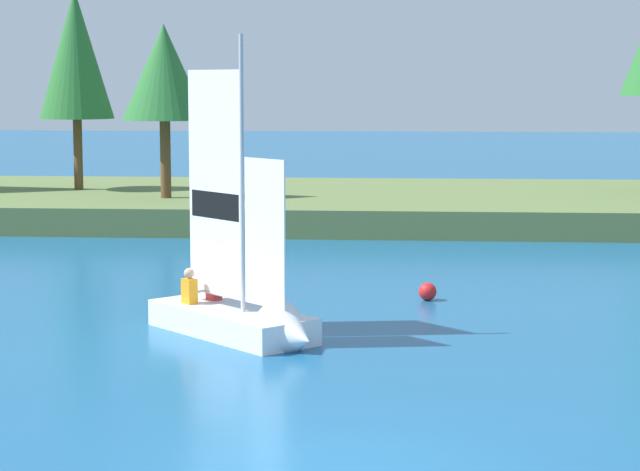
{
  "coord_description": "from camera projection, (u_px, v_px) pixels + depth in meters",
  "views": [
    {
      "loc": [
        0.93,
        -14.24,
        4.73
      ],
      "look_at": [
        -1.24,
        13.32,
        1.2
      ],
      "focal_mm": 68.31,
      "sensor_mm": 36.0,
      "label": 1
    }
  ],
  "objects": [
    {
      "name": "sailboat",
      "position": [
        250.0,
        315.0,
        22.28
      ],
      "size": [
        3.8,
        3.81,
        5.92
      ],
      "rotation": [
        0.0,
        0.0,
        -0.79
      ],
      "color": "white",
      "rests_on": "ground"
    },
    {
      "name": "shoreline_tree_centre",
      "position": [
        164.0,
        73.0,
        39.71
      ],
      "size": [
        2.78,
        2.78,
        5.7
      ],
      "color": "brown",
      "rests_on": "shore_bank"
    },
    {
      "name": "shoreline_tree_midleft",
      "position": [
        76.0,
        54.0,
        42.67
      ],
      "size": [
        2.61,
        2.61,
        7.06
      ],
      "color": "brown",
      "rests_on": "shore_bank"
    },
    {
      "name": "channel_buoy",
      "position": [
        428.0,
        292.0,
        26.3
      ],
      "size": [
        0.39,
        0.39,
        0.39
      ],
      "primitive_type": "sphere",
      "color": "red",
      "rests_on": "ground"
    },
    {
      "name": "shore_bank",
      "position": [
        388.0,
        205.0,
        42.25
      ],
      "size": [
        80.0,
        12.32,
        0.88
      ],
      "primitive_type": "cube",
      "color": "#5B703D",
      "rests_on": "ground"
    }
  ]
}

